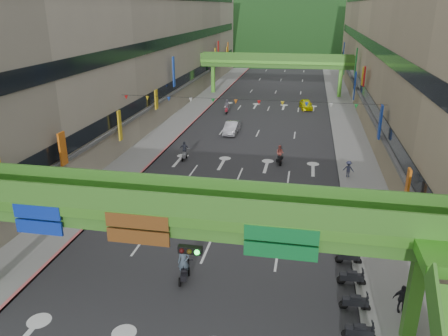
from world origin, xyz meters
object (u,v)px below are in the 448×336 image
car_silver (232,128)px  scooter_rider_near (184,265)px  scooter_rider_mid (280,155)px  car_yellow (306,104)px  pedestrian_red (359,216)px  overpass_near (192,229)px

car_silver → scooter_rider_near: bearing=-84.1°
scooter_rider_mid → car_yellow: (2.17, 25.47, -0.26)m
scooter_rider_mid → pedestrian_red: 13.76m
scooter_rider_mid → car_silver: scooter_rider_mid is taller
scooter_rider_mid → car_silver: (-6.56, 9.98, -0.26)m
overpass_near → pedestrian_red: (8.87, 11.81, -4.29)m
car_yellow → pedestrian_red: 37.89m
car_silver → car_yellow: car_yellow is taller
scooter_rider_near → car_silver: 30.81m
scooter_rider_near → pedestrian_red: 13.38m
scooter_rider_near → pedestrian_red: size_ratio=1.19×
car_yellow → car_silver: bearing=-128.5°
car_yellow → pedestrian_red: pedestrian_red is taller
car_silver → car_yellow: 17.78m
scooter_rider_near → car_silver: (-2.63, 30.70, -0.31)m
car_silver → pedestrian_red: (12.95, -22.17, 0.19)m
overpass_near → scooter_rider_near: bearing=113.8°
overpass_near → car_silver: 34.52m
pedestrian_red → scooter_rider_mid: bearing=129.1°
scooter_rider_mid → car_yellow: 25.56m
pedestrian_red → overpass_near: bearing=-115.4°
scooter_rider_near → scooter_rider_mid: bearing=79.3°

